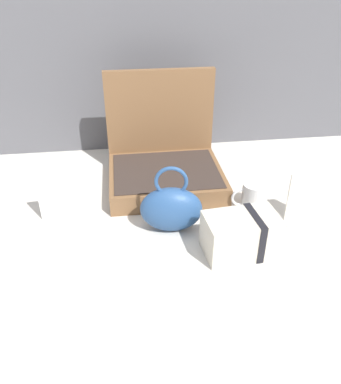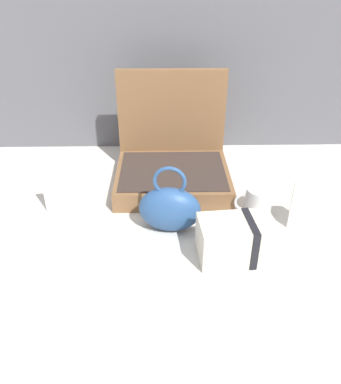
# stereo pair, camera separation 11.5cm
# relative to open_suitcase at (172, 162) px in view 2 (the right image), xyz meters

# --- Properties ---
(ground_plane) EXTENTS (6.00, 6.00, 0.00)m
(ground_plane) POSITION_rel_open_suitcase_xyz_m (-0.02, -0.24, -0.08)
(ground_plane) COLOR beige
(open_suitcase) EXTENTS (0.40, 0.35, 0.38)m
(open_suitcase) POSITION_rel_open_suitcase_xyz_m (0.00, 0.00, 0.00)
(open_suitcase) COLOR brown
(open_suitcase) RESTS_ON ground_plane
(teal_pouch_handbag) EXTENTS (0.20, 0.12, 0.22)m
(teal_pouch_handbag) POSITION_rel_open_suitcase_xyz_m (-0.02, -0.30, -0.00)
(teal_pouch_handbag) COLOR #284C7F
(teal_pouch_handbag) RESTS_ON ground_plane
(cream_toiletry_bag) EXTENTS (0.22, 0.14, 0.12)m
(cream_toiletry_bag) POSITION_rel_open_suitcase_xyz_m (0.17, -0.43, -0.02)
(cream_toiletry_bag) COLOR beige
(cream_toiletry_bag) RESTS_ON ground_plane
(coffee_mug) EXTENTS (0.12, 0.08, 0.09)m
(coffee_mug) POSITION_rel_open_suitcase_xyz_m (0.27, -0.23, -0.03)
(coffee_mug) COLOR silver
(coffee_mug) RESTS_ON ground_plane
(info_card_left) EXTENTS (0.08, 0.02, 0.15)m
(info_card_left) POSITION_rel_open_suitcase_xyz_m (-0.38, -0.19, -0.01)
(info_card_left) COLOR white
(info_card_left) RESTS_ON ground_plane
(poster_card_right) EXTENTS (0.09, 0.01, 0.17)m
(poster_card_right) POSITION_rel_open_suitcase_xyz_m (0.40, -0.30, 0.00)
(poster_card_right) COLOR silver
(poster_card_right) RESTS_ON ground_plane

